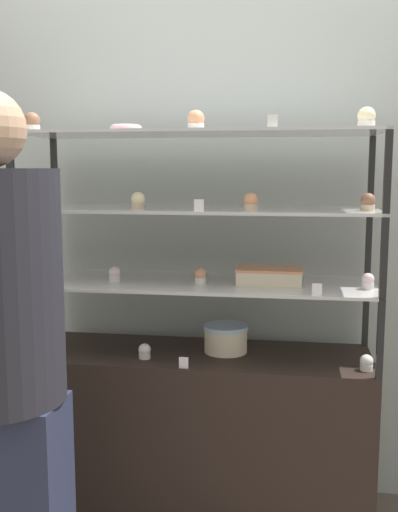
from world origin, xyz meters
name	(u,v)px	position (x,y,z in m)	size (l,w,h in m)	color
back_wall	(211,213)	(0.00, 0.37, 1.30)	(8.00, 0.05, 2.60)	#A8B2AD
display_base	(199,438)	(0.00, 0.00, 0.37)	(1.40, 0.45, 0.75)	black
display_riser_lower	(199,286)	(0.00, 0.00, 1.03)	(1.40, 0.45, 0.30)	black
display_riser_middle	(199,212)	(0.00, 0.00, 1.33)	(1.40, 0.45, 0.30)	black
display_riser_upper	(199,136)	(0.00, 0.00, 1.62)	(1.40, 0.45, 0.30)	black
layer_cake_centerpiece	(226,338)	(0.11, 0.03, 0.80)	(0.18, 0.18, 0.11)	beige
sheet_cake_frosted	(269,275)	(0.28, 0.01, 1.08)	(0.26, 0.17, 0.06)	beige
cupcake_0	(40,346)	(-0.65, -0.10, 0.78)	(0.05, 0.05, 0.06)	beige
cupcake_1	(145,351)	(-0.20, -0.11, 0.78)	(0.05, 0.05, 0.06)	beige
cupcake_2	(366,363)	(0.66, -0.12, 0.78)	(0.05, 0.05, 0.06)	beige
price_tag_0	(184,363)	(-0.03, -0.20, 0.77)	(0.04, 0.00, 0.04)	white
cupcake_3	(39,272)	(-0.66, -0.06, 1.08)	(0.05, 0.05, 0.06)	#CCB28C
cupcake_4	(115,274)	(-0.34, -0.06, 1.08)	(0.05, 0.05, 0.06)	white
cupcake_5	(200,276)	(0.01, -0.04, 1.08)	(0.05, 0.05, 0.06)	white
cupcake_6	(368,281)	(0.66, -0.06, 1.08)	(0.05, 0.05, 0.06)	white
price_tag_1	(317,289)	(0.46, -0.20, 1.07)	(0.04, 0.00, 0.04)	white
cupcake_7	(38,200)	(-0.65, -0.07, 1.38)	(0.05, 0.05, 0.07)	beige
cupcake_8	(138,201)	(-0.23, -0.09, 1.38)	(0.05, 0.05, 0.07)	#CCB28C
cupcake_9	(251,202)	(0.21, -0.11, 1.38)	(0.05, 0.05, 0.07)	#CCB28C
cupcake_10	(368,202)	(0.64, -0.07, 1.38)	(0.05, 0.05, 0.07)	#CCB28C
price_tag_2	(199,205)	(0.03, -0.20, 1.37)	(0.04, 0.00, 0.04)	white
cupcake_11	(32,123)	(-0.65, -0.09, 1.68)	(0.06, 0.06, 0.08)	beige
cupcake_12	(197,121)	(0.00, -0.08, 1.68)	(0.06, 0.06, 0.08)	white
cupcake_13	(367,118)	(0.62, -0.10, 1.68)	(0.06, 0.06, 0.08)	white
price_tag_3	(273,121)	(0.29, -0.20, 1.66)	(0.04, 0.00, 0.04)	white
donut_glazed	(126,129)	(-0.31, 0.04, 1.66)	(0.13, 0.13, 0.03)	#EFB2BC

